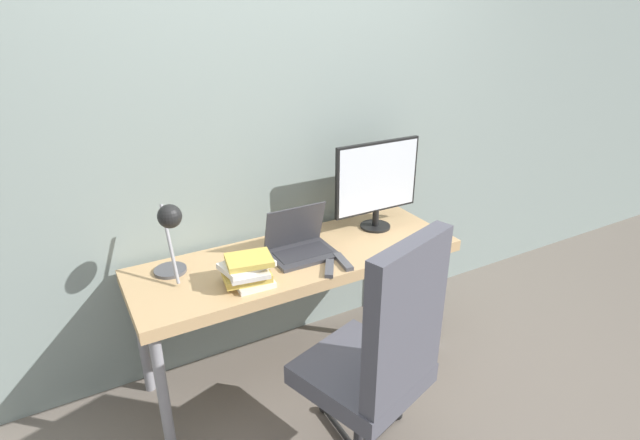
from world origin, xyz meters
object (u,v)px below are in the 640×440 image
object	(u,v)px
desk_lamp	(170,232)
monitor	(377,181)
book_stack	(248,270)
office_chair	(381,355)
laptop	(300,244)

from	to	relation	value
desk_lamp	monitor	bearing A→B (deg)	2.96
book_stack	office_chair	bearing A→B (deg)	-64.77
desk_lamp	office_chair	xyz separation A→B (m)	(0.58, -0.80, -0.34)
monitor	office_chair	bearing A→B (deg)	-123.55
laptop	desk_lamp	distance (m)	0.66
desk_lamp	book_stack	xyz separation A→B (m)	(0.29, -0.17, -0.19)
office_chair	book_stack	distance (m)	0.71
laptop	book_stack	world-z (taller)	laptop
office_chair	monitor	bearing A→B (deg)	56.45
laptop	office_chair	xyz separation A→B (m)	(-0.04, -0.78, -0.13)
desk_lamp	office_chair	world-z (taller)	office_chair
office_chair	book_stack	xyz separation A→B (m)	(-0.30, 0.63, 0.15)
desk_lamp	laptop	bearing A→B (deg)	-1.92
monitor	desk_lamp	world-z (taller)	monitor
monitor	book_stack	size ratio (longest dim) A/B	2.10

